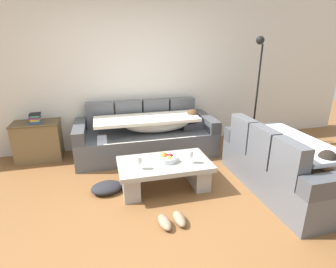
{
  "coord_description": "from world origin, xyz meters",
  "views": [
    {
      "loc": [
        -0.53,
        -2.59,
        1.88
      ],
      "look_at": [
        0.41,
        1.02,
        0.55
      ],
      "focal_mm": 28.18,
      "sensor_mm": 36.0,
      "label": 1
    }
  ],
  "objects_px": {
    "couch_near_window": "(285,166)",
    "wine_glass_near_left": "(139,160)",
    "coffee_table": "(164,172)",
    "open_magazine": "(181,157)",
    "couch_along_wall": "(148,136)",
    "book_stack_on_cabinet": "(35,118)",
    "side_cabinet": "(38,141)",
    "fruit_bowl": "(167,158)",
    "pair_of_shoes": "(172,220)",
    "crumpled_garment": "(106,188)",
    "wine_glass_near_right": "(190,155)",
    "floor_lamp": "(257,85)"
  },
  "relations": [
    {
      "from": "couch_near_window",
      "to": "book_stack_on_cabinet",
      "type": "height_order",
      "value": "couch_near_window"
    },
    {
      "from": "fruit_bowl",
      "to": "wine_glass_near_left",
      "type": "height_order",
      "value": "wine_glass_near_left"
    },
    {
      "from": "couch_along_wall",
      "to": "coffee_table",
      "type": "bearing_deg",
      "value": -90.38
    },
    {
      "from": "side_cabinet",
      "to": "coffee_table",
      "type": "bearing_deg",
      "value": -38.26
    },
    {
      "from": "open_magazine",
      "to": "crumpled_garment",
      "type": "bearing_deg",
      "value": -176.26
    },
    {
      "from": "book_stack_on_cabinet",
      "to": "fruit_bowl",
      "type": "bearing_deg",
      "value": -37.39
    },
    {
      "from": "couch_near_window",
      "to": "floor_lamp",
      "type": "height_order",
      "value": "floor_lamp"
    },
    {
      "from": "coffee_table",
      "to": "open_magazine",
      "type": "relative_size",
      "value": 4.29
    },
    {
      "from": "wine_glass_near_left",
      "to": "coffee_table",
      "type": "bearing_deg",
      "value": 18.02
    },
    {
      "from": "wine_glass_near_left",
      "to": "side_cabinet",
      "type": "distance_m",
      "value": 2.1
    },
    {
      "from": "couch_along_wall",
      "to": "wine_glass_near_left",
      "type": "xyz_separation_m",
      "value": [
        -0.35,
        -1.29,
        0.16
      ]
    },
    {
      "from": "wine_glass_near_left",
      "to": "open_magazine",
      "type": "relative_size",
      "value": 0.59
    },
    {
      "from": "couch_along_wall",
      "to": "side_cabinet",
      "type": "height_order",
      "value": "couch_along_wall"
    },
    {
      "from": "side_cabinet",
      "to": "open_magazine",
      "type": "bearing_deg",
      "value": -33.23
    },
    {
      "from": "fruit_bowl",
      "to": "couch_along_wall",
      "type": "bearing_deg",
      "value": 91.55
    },
    {
      "from": "couch_near_window",
      "to": "crumpled_garment",
      "type": "bearing_deg",
      "value": 77.53
    },
    {
      "from": "couch_along_wall",
      "to": "open_magazine",
      "type": "height_order",
      "value": "couch_along_wall"
    },
    {
      "from": "wine_glass_near_left",
      "to": "book_stack_on_cabinet",
      "type": "distance_m",
      "value": 2.1
    },
    {
      "from": "couch_near_window",
      "to": "crumpled_garment",
      "type": "distance_m",
      "value": 2.35
    },
    {
      "from": "pair_of_shoes",
      "to": "crumpled_garment",
      "type": "relative_size",
      "value": 0.78
    },
    {
      "from": "wine_glass_near_right",
      "to": "open_magazine",
      "type": "height_order",
      "value": "wine_glass_near_right"
    },
    {
      "from": "fruit_bowl",
      "to": "book_stack_on_cabinet",
      "type": "relative_size",
      "value": 1.3
    },
    {
      "from": "couch_along_wall",
      "to": "floor_lamp",
      "type": "bearing_deg",
      "value": 0.17
    },
    {
      "from": "couch_along_wall",
      "to": "couch_near_window",
      "type": "bearing_deg",
      "value": -46.58
    },
    {
      "from": "couch_along_wall",
      "to": "pair_of_shoes",
      "type": "xyz_separation_m",
      "value": [
        -0.11,
        -1.93,
        -0.29
      ]
    },
    {
      "from": "couch_along_wall",
      "to": "book_stack_on_cabinet",
      "type": "distance_m",
      "value": 1.83
    },
    {
      "from": "crumpled_garment",
      "to": "book_stack_on_cabinet",
      "type": "bearing_deg",
      "value": 127.46
    },
    {
      "from": "coffee_table",
      "to": "side_cabinet",
      "type": "xyz_separation_m",
      "value": [
        -1.78,
        1.41,
        0.08
      ]
    },
    {
      "from": "floor_lamp",
      "to": "open_magazine",
      "type": "bearing_deg",
      "value": -147.63
    },
    {
      "from": "fruit_bowl",
      "to": "wine_glass_near_left",
      "type": "relative_size",
      "value": 1.69
    },
    {
      "from": "wine_glass_near_right",
      "to": "pair_of_shoes",
      "type": "xyz_separation_m",
      "value": [
        -0.42,
        -0.64,
        -0.45
      ]
    },
    {
      "from": "couch_near_window",
      "to": "pair_of_shoes",
      "type": "relative_size",
      "value": 5.8
    },
    {
      "from": "wine_glass_near_left",
      "to": "side_cabinet",
      "type": "bearing_deg",
      "value": 133.47
    },
    {
      "from": "wine_glass_near_left",
      "to": "open_magazine",
      "type": "height_order",
      "value": "wine_glass_near_left"
    },
    {
      "from": "fruit_bowl",
      "to": "wine_glass_near_right",
      "type": "distance_m",
      "value": 0.32
    },
    {
      "from": "coffee_table",
      "to": "book_stack_on_cabinet",
      "type": "distance_m",
      "value": 2.31
    },
    {
      "from": "couch_near_window",
      "to": "wine_glass_near_left",
      "type": "xyz_separation_m",
      "value": [
        -1.86,
        0.3,
        0.16
      ]
    },
    {
      "from": "book_stack_on_cabinet",
      "to": "crumpled_garment",
      "type": "bearing_deg",
      "value": -52.54
    },
    {
      "from": "couch_along_wall",
      "to": "crumpled_garment",
      "type": "bearing_deg",
      "value": -125.12
    },
    {
      "from": "couch_along_wall",
      "to": "open_magazine",
      "type": "distance_m",
      "value": 1.14
    },
    {
      "from": "open_magazine",
      "to": "crumpled_garment",
      "type": "height_order",
      "value": "open_magazine"
    },
    {
      "from": "coffee_table",
      "to": "fruit_bowl",
      "type": "distance_m",
      "value": 0.19
    },
    {
      "from": "coffee_table",
      "to": "couch_near_window",
      "type": "bearing_deg",
      "value": -15.3
    },
    {
      "from": "side_cabinet",
      "to": "pair_of_shoes",
      "type": "relative_size",
      "value": 2.32
    },
    {
      "from": "fruit_bowl",
      "to": "open_magazine",
      "type": "height_order",
      "value": "fruit_bowl"
    },
    {
      "from": "fruit_bowl",
      "to": "crumpled_garment",
      "type": "height_order",
      "value": "fruit_bowl"
    },
    {
      "from": "pair_of_shoes",
      "to": "coffee_table",
      "type": "bearing_deg",
      "value": 82.37
    },
    {
      "from": "wine_glass_near_right",
      "to": "open_magazine",
      "type": "distance_m",
      "value": 0.22
    },
    {
      "from": "coffee_table",
      "to": "wine_glass_near_right",
      "type": "distance_m",
      "value": 0.42
    },
    {
      "from": "open_magazine",
      "to": "side_cabinet",
      "type": "distance_m",
      "value": 2.44
    }
  ]
}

